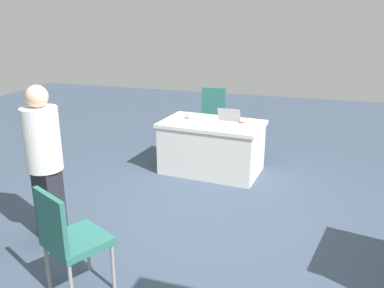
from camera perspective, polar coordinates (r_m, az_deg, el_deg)
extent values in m
plane|color=#3D4C60|center=(4.57, 1.47, -10.88)|extent=(14.40, 14.40, 0.00)
cube|color=silver|center=(5.69, 2.85, 2.84)|extent=(1.48, 0.96, 0.05)
cube|color=silver|center=(5.80, 2.79, -0.67)|extent=(1.42, 0.92, 0.69)
cylinder|color=#9E9993|center=(7.64, 2.08, 3.08)|extent=(0.03, 0.03, 0.45)
cylinder|color=#9E9993|center=(7.58, 4.90, 2.91)|extent=(0.03, 0.03, 0.45)
cylinder|color=#9E9993|center=(7.28, 1.51, 2.32)|extent=(0.03, 0.03, 0.45)
cylinder|color=#9E9993|center=(7.22, 4.47, 2.13)|extent=(0.03, 0.03, 0.45)
cube|color=#2D7066|center=(7.36, 3.28, 4.51)|extent=(0.48, 0.48, 0.06)
cube|color=#2D7066|center=(7.11, 3.04, 6.14)|extent=(0.42, 0.08, 0.45)
cylinder|color=#9E9993|center=(3.82, -14.45, -14.09)|extent=(0.03, 0.03, 0.43)
cylinder|color=#9E9993|center=(3.55, -11.07, -16.60)|extent=(0.03, 0.03, 0.43)
cylinder|color=#9E9993|center=(3.68, -19.67, -16.03)|extent=(0.03, 0.03, 0.43)
cylinder|color=#9E9993|center=(3.40, -16.61, -18.89)|extent=(0.03, 0.03, 0.43)
cube|color=#2D7066|center=(3.47, -15.80, -12.99)|extent=(0.59, 0.59, 0.06)
cube|color=#2D7066|center=(3.27, -19.24, -10.28)|extent=(0.39, 0.22, 0.45)
cube|color=#26262D|center=(4.31, -19.38, -8.13)|extent=(0.33, 0.27, 0.77)
cylinder|color=white|center=(4.06, -20.39, 0.65)|extent=(0.44, 0.44, 0.61)
sphere|color=beige|center=(3.96, -21.04, 6.29)|extent=(0.21, 0.21, 0.21)
cube|color=silver|center=(5.53, 4.87, 2.70)|extent=(0.32, 0.22, 0.02)
cube|color=#B7B7BC|center=(5.64, 5.23, 4.07)|extent=(0.31, 0.08, 0.19)
sphere|color=beige|center=(5.86, -0.37, 4.05)|extent=(0.09, 0.09, 0.09)
cube|color=red|center=(5.65, 6.62, 2.93)|extent=(0.12, 0.17, 0.01)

